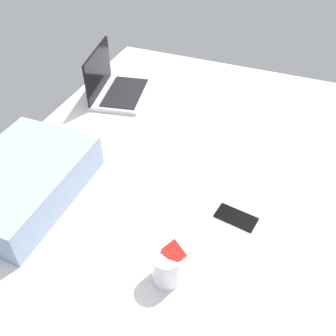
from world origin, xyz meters
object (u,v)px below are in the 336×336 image
laptop (116,87)px  pillow (21,181)px  cell_phone (236,217)px  snack_cup (167,266)px

laptop → pillow: 73.84cm
laptop → cell_phone: laptop is taller
snack_cup → laptop: bearing=35.7°
snack_cup → pillow: 61.73cm
cell_phone → pillow: 76.09cm
snack_cup → cell_phone: (29.94, -13.42, -5.49)cm
cell_phone → pillow: bearing=-67.0°
laptop → snack_cup: 106.35cm
snack_cup → cell_phone: 33.27cm
laptop → cell_phone: size_ratio=2.63×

